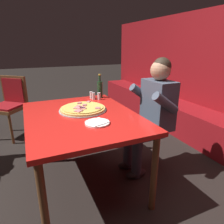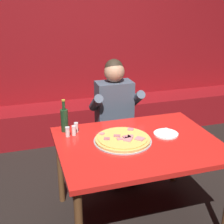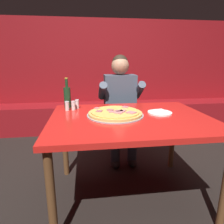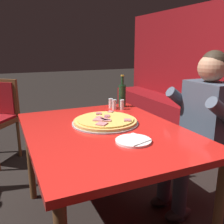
% 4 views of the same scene
% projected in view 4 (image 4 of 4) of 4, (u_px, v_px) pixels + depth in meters
% --- Properties ---
extents(main_dining_table, '(1.32, 1.01, 0.76)m').
position_uv_depth(main_dining_table, '(105.00, 140.00, 1.69)').
color(main_dining_table, brown).
rests_on(main_dining_table, ground_plane).
extents(pizza, '(0.48, 0.48, 0.05)m').
position_uv_depth(pizza, '(105.00, 121.00, 1.79)').
color(pizza, '#9E9EA3').
rests_on(pizza, main_dining_table).
extents(plate_white_paper, '(0.21, 0.21, 0.02)m').
position_uv_depth(plate_white_paper, '(133.00, 140.00, 1.45)').
color(plate_white_paper, white).
rests_on(plate_white_paper, main_dining_table).
extents(beer_bottle, '(0.07, 0.07, 0.29)m').
position_uv_depth(beer_bottle, '(122.00, 95.00, 2.27)').
color(beer_bottle, '#19381E').
rests_on(beer_bottle, main_dining_table).
extents(shaker_red_pepper_flakes, '(0.04, 0.04, 0.09)m').
position_uv_depth(shaker_red_pepper_flakes, '(122.00, 105.00, 2.19)').
color(shaker_red_pepper_flakes, silver).
rests_on(shaker_red_pepper_flakes, main_dining_table).
extents(shaker_black_pepper, '(0.04, 0.04, 0.09)m').
position_uv_depth(shaker_black_pepper, '(114.00, 105.00, 2.20)').
color(shaker_black_pepper, silver).
rests_on(shaker_black_pepper, main_dining_table).
extents(shaker_oregano, '(0.04, 0.04, 0.09)m').
position_uv_depth(shaker_oregano, '(111.00, 104.00, 2.24)').
color(shaker_oregano, silver).
rests_on(shaker_oregano, main_dining_table).
extents(diner_seated_blue_shirt, '(0.53, 0.53, 1.27)m').
position_uv_depth(diner_seated_blue_shirt, '(198.00, 125.00, 1.93)').
color(diner_seated_blue_shirt, black).
rests_on(diner_seated_blue_shirt, ground_plane).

